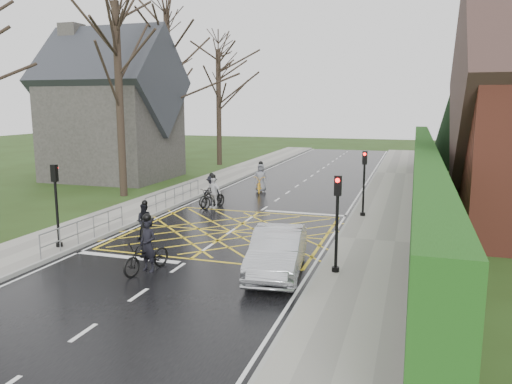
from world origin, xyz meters
The scene contains 22 objects.
ground centered at (0.00, 0.00, 0.00)m, with size 120.00×120.00×0.00m, color #213210.
road centered at (0.00, 0.00, 0.01)m, with size 9.00×80.00×0.01m, color black.
sidewalk_right centered at (6.00, 0.00, 0.07)m, with size 3.00×80.00×0.15m, color gray.
sidewalk_left centered at (-6.00, 0.00, 0.07)m, with size 3.00×80.00×0.15m, color gray.
stone_wall centered at (7.75, 6.00, 0.35)m, with size 0.50×38.00×0.70m, color slate.
hedge centered at (7.75, 6.00, 2.10)m, with size 0.90×38.00×2.80m, color #173B10.
conifer centered at (10.75, 26.00, 4.99)m, with size 4.60×4.60×10.00m.
church centered at (-13.54, 12.00, 4.93)m, with size 8.80×7.80×11.00m.
tree_near centered at (-9.00, 6.00, 7.91)m, with size 9.24×9.24×11.44m.
tree_mid centered at (-10.00, 14.00, 8.63)m, with size 10.08×10.08×12.48m.
tree_far centered at (-9.30, 22.00, 7.19)m, with size 8.40×8.40×10.40m.
railing_south centered at (-4.65, -3.50, 0.78)m, with size 0.05×5.04×1.03m.
railing_north centered at (-4.65, 4.00, 0.79)m, with size 0.05×6.04×1.03m.
traffic_light_ne centered at (5.10, 4.20, 1.66)m, with size 0.24×0.31×3.21m.
traffic_light_se centered at (5.10, -4.20, 1.66)m, with size 0.24×0.31×3.21m.
traffic_light_sw centered at (-5.10, -4.50, 1.66)m, with size 0.24×0.31×3.21m.
cyclist_rear centered at (-0.77, -5.63, 0.63)m, with size 1.17×2.09×1.93m.
cyclist_back centered at (-2.78, -2.29, 0.61)m, with size 1.04×1.67×1.63m.
cyclist_mid centered at (-2.90, 4.86, 0.65)m, with size 1.21×1.93×1.77m.
cyclist_front centered at (-2.56, 4.26, 0.66)m, with size 1.10×1.85×1.79m.
cyclist_lead centered at (-1.65, 9.65, 0.67)m, with size 1.08×2.07×1.92m.
car centered at (3.27, -4.47, 0.72)m, with size 1.53×4.39×1.45m, color #ACAFB4.
Camera 1 is at (7.27, -19.31, 5.37)m, focal length 35.00 mm.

